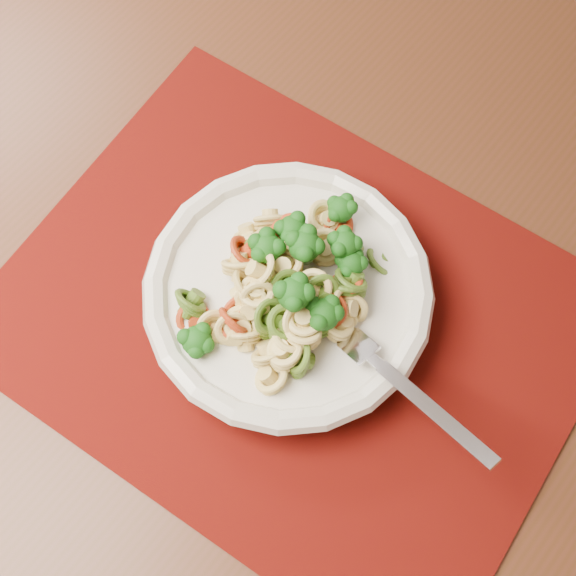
% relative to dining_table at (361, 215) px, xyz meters
% --- Properties ---
extents(dining_table, '(1.70, 1.35, 0.73)m').
position_rel_dining_table_xyz_m(dining_table, '(0.00, 0.00, 0.00)').
color(dining_table, '#482214').
rests_on(dining_table, ground).
extents(placemat, '(0.52, 0.45, 0.00)m').
position_rel_dining_table_xyz_m(placemat, '(-0.01, -0.16, 0.09)').
color(placemat, '#500D03').
rests_on(placemat, dining_table).
extents(pasta_bowl, '(0.23, 0.23, 0.04)m').
position_rel_dining_table_xyz_m(pasta_bowl, '(-0.02, -0.15, 0.12)').
color(pasta_bowl, silver).
rests_on(pasta_bowl, placemat).
extents(pasta_broccoli_heap, '(0.20, 0.20, 0.06)m').
position_rel_dining_table_xyz_m(pasta_broccoli_heap, '(-0.02, -0.15, 0.14)').
color(pasta_broccoli_heap, '#DBC26C').
rests_on(pasta_broccoli_heap, pasta_bowl).
extents(fork, '(0.17, 0.11, 0.08)m').
position_rel_dining_table_xyz_m(fork, '(0.05, -0.18, 0.14)').
color(fork, silver).
rests_on(fork, pasta_bowl).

